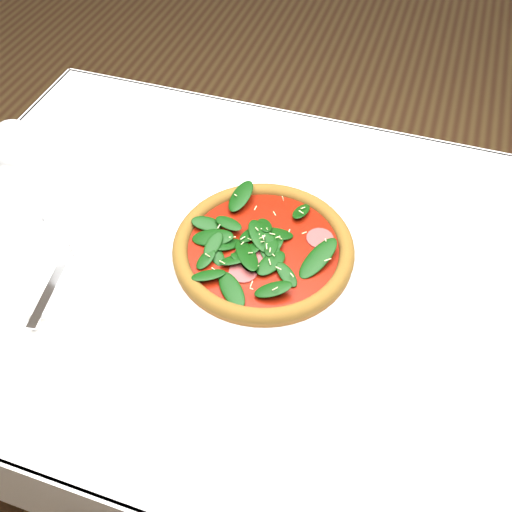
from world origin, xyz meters
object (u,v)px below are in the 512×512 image
(wine_glass, at_px, (20,156))
(napkin, at_px, (50,297))
(pizza, at_px, (263,246))
(plate, at_px, (263,254))

(wine_glass, xyz_separation_m, napkin, (0.09, -0.14, -0.13))
(pizza, relative_size, wine_glass, 1.70)
(wine_glass, height_order, napkin, wine_glass)
(plate, bearing_deg, napkin, -147.14)
(plate, xyz_separation_m, wine_glass, (-0.37, -0.04, 0.13))
(plate, xyz_separation_m, napkin, (-0.28, -0.18, -0.00))
(pizza, xyz_separation_m, napkin, (-0.28, -0.18, -0.02))
(pizza, distance_m, wine_glass, 0.39)
(wine_glass, distance_m, napkin, 0.22)
(pizza, bearing_deg, napkin, -147.14)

